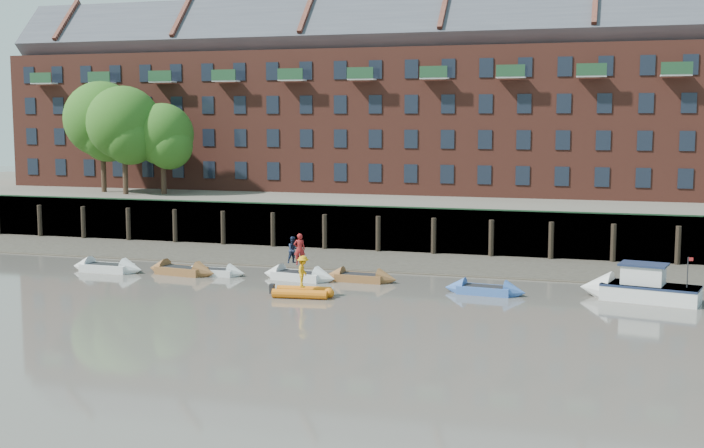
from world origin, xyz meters
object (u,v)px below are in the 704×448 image
at_px(rowboat_1, 181,271).
at_px(rib_tender, 304,292).
at_px(rowboat_6, 485,290).
at_px(rowboat_2, 214,272).
at_px(rowboat_0, 107,268).
at_px(person_rower_b, 293,250).
at_px(person_rib_crew, 303,272).
at_px(rowboat_4, 360,278).
at_px(motor_launch, 631,287).
at_px(rowboat_3, 299,276).
at_px(person_rower_a, 299,249).

distance_m(rowboat_1, rib_tender, 10.37).
bearing_deg(rowboat_1, rib_tender, -15.36).
distance_m(rowboat_1, rowboat_6, 18.62).
bearing_deg(rowboat_2, rowboat_0, -175.16).
height_order(rib_tender, person_rower_b, person_rower_b).
height_order(rowboat_6, person_rib_crew, person_rib_crew).
height_order(rowboat_4, rowboat_6, rowboat_6).
distance_m(rowboat_6, person_rower_b, 11.71).
bearing_deg(rowboat_0, rib_tender, -13.16).
relative_size(rowboat_6, person_rib_crew, 2.68).
height_order(rowboat_1, person_rib_crew, person_rib_crew).
xyz_separation_m(rowboat_1, person_rib_crew, (9.43, -4.28, 1.13)).
bearing_deg(motor_launch, person_rower_b, 10.35).
relative_size(rowboat_3, rowboat_4, 1.10).
xyz_separation_m(rowboat_3, person_rower_b, (-0.42, 0.27, 1.49)).
bearing_deg(person_rower_b, rowboat_2, 134.43).
bearing_deg(rowboat_0, rowboat_1, 6.90).
xyz_separation_m(rowboat_1, person_rower_b, (7.07, 0.61, 1.49)).
height_order(rowboat_2, rowboat_4, rowboat_4).
distance_m(rowboat_2, rib_tender, 8.72).
xyz_separation_m(motor_launch, person_rib_crew, (-16.74, -4.35, 0.74)).
xyz_separation_m(person_rower_a, person_rib_crew, (1.84, -4.52, -0.48)).
bearing_deg(rowboat_0, person_rower_b, 6.59).
xyz_separation_m(rib_tender, motor_launch, (16.69, 4.27, 0.40)).
distance_m(rowboat_3, rib_tender, 4.96).
relative_size(motor_launch, person_rower_a, 3.43).
bearing_deg(rib_tender, rowboat_0, 158.71).
height_order(rib_tender, person_rib_crew, person_rib_crew).
relative_size(motor_launch, person_rib_crew, 3.74).
bearing_deg(rowboat_4, rowboat_3, -167.90).
bearing_deg(rowboat_6, rib_tender, -153.49).
bearing_deg(rowboat_4, rowboat_0, -172.22).
bearing_deg(rowboat_6, rowboat_3, -179.82).
xyz_separation_m(rowboat_4, motor_launch, (15.06, -0.87, 0.41)).
distance_m(rowboat_1, rowboat_3, 7.50).
height_order(rowboat_0, rowboat_4, rowboat_0).
bearing_deg(motor_launch, rowboat_3, 11.15).
relative_size(rowboat_3, rowboat_6, 1.08).
bearing_deg(rowboat_0, motor_launch, 2.44).
bearing_deg(rowboat_3, person_rib_crew, -58.24).
bearing_deg(person_rower_a, person_rower_b, -60.81).
relative_size(rib_tender, motor_launch, 0.52).
xyz_separation_m(rowboat_2, rowboat_6, (16.59, -1.04, 0.02)).
height_order(rib_tender, person_rower_a, person_rower_a).
height_order(person_rower_a, person_rib_crew, person_rower_a).
height_order(rowboat_2, person_rower_b, person_rower_b).
relative_size(rowboat_1, rowboat_3, 1.00).
bearing_deg(motor_launch, rowboat_4, 8.69).
relative_size(rib_tender, person_rower_b, 2.06).
bearing_deg(motor_launch, rowboat_0, 12.96).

